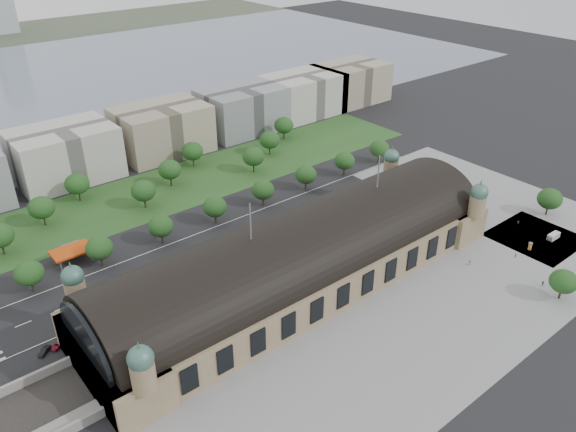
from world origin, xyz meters
TOP-DOWN VIEW (x-y plane):
  - ground at (0.00, 0.00)m, footprint 900.00×900.00m
  - station at (0.00, 0.00)m, footprint 150.00×48.40m
  - plaza_south at (10.00, -44.00)m, footprint 190.00×48.00m
  - plaza_east at (103.00, 0.00)m, footprint 56.00×100.00m
  - road_slab at (-20.00, 38.00)m, footprint 260.00×26.00m
  - grass_belt at (-15.00, 93.00)m, footprint 300.00×45.00m
  - petrol_station at (-53.91, 65.28)m, footprint 14.00×13.00m
  - lake at (0.00, 298.00)m, footprint 700.00×320.00m
  - office_3 at (-30.00, 133.00)m, footprint 45.00×32.00m
  - office_4 at (20.00, 133.00)m, footprint 45.00×32.00m
  - office_5 at (70.00, 133.00)m, footprint 45.00×32.00m
  - office_6 at (115.00, 133.00)m, footprint 45.00×32.00m
  - office_7 at (155.00, 133.00)m, footprint 45.00×32.00m
  - tree_row_2 at (-72.00, 53.00)m, footprint 9.60×9.60m
  - tree_row_3 at (-48.00, 53.00)m, footprint 9.60×9.60m
  - tree_row_4 at (-24.00, 53.00)m, footprint 9.60×9.60m
  - tree_row_5 at (0.00, 53.00)m, footprint 9.60×9.60m
  - tree_row_6 at (24.00, 53.00)m, footprint 9.60×9.60m
  - tree_row_7 at (48.00, 53.00)m, footprint 9.60×9.60m
  - tree_row_8 at (72.00, 53.00)m, footprint 9.60×9.60m
  - tree_row_9 at (96.00, 53.00)m, footprint 9.60×9.60m
  - tree_belt_4 at (-54.00, 95.00)m, footprint 10.40×10.40m
  - tree_belt_5 at (-35.00, 107.00)m, footprint 10.40×10.40m
  - tree_belt_6 at (-16.00, 83.00)m, footprint 10.40×10.40m
  - tree_belt_7 at (3.00, 95.00)m, footprint 10.40×10.40m
  - tree_belt_8 at (22.00, 107.00)m, footprint 10.40×10.40m
  - tree_belt_9 at (41.00, 83.00)m, footprint 10.40×10.40m
  - tree_belt_10 at (60.00, 95.00)m, footprint 10.40×10.40m
  - tree_belt_11 at (79.00, 107.00)m, footprint 10.40×10.40m
  - tree_plaza_ne at (110.00, -28.00)m, footprint 10.00×10.00m
  - tree_plaza_s at (60.00, -60.00)m, footprint 9.00×9.00m
  - traffic_car_2 at (-47.66, 30.04)m, footprint 5.41×2.67m
  - traffic_car_3 at (-42.37, 41.15)m, footprint 5.85×2.78m
  - traffic_car_4 at (13.99, 34.51)m, footprint 3.83×1.78m
  - traffic_car_5 at (22.37, 37.37)m, footprint 4.20×1.95m
  - traffic_car_6 at (74.04, 36.29)m, footprint 6.14×3.19m
  - parked_car_0 at (-79.16, 21.00)m, footprint 4.66×4.15m
  - parked_car_1 at (-75.24, 21.00)m, footprint 5.34×4.23m
  - parked_car_2 at (-64.20, 21.00)m, footprint 5.56×4.50m
  - parked_car_3 at (-59.32, 25.00)m, footprint 4.31×3.50m
  - parked_car_4 at (-27.63, 25.00)m, footprint 5.03×4.07m
  - parked_car_5 at (-33.67, 23.49)m, footprint 5.91×4.20m
  - parked_car_6 at (-22.91, 21.00)m, footprint 5.03×3.56m
  - bus_west at (-24.24, 32.00)m, footprint 12.75×3.18m
  - bus_mid at (-7.85, 27.30)m, footprint 12.56×3.48m
  - bus_east at (40.00, 32.00)m, footprint 11.62×3.33m
  - van_east at (93.70, -39.71)m, footprint 5.65×2.41m
  - advertising_column at (80.00, -37.98)m, footprint 1.52×1.52m
  - pedestrian_0 at (53.71, -29.91)m, footprint 0.97×0.58m
  - pedestrian_1 at (71.12, -37.54)m, footprint 0.50×0.68m
  - pedestrian_2 at (93.86, -24.89)m, footprint 0.67×0.98m
  - pedestrian_4 at (62.20, -52.97)m, footprint 1.23×1.19m

SIDE VIEW (x-z plane):
  - ground at x=0.00m, z-range 0.00..0.00m
  - plaza_south at x=10.00m, z-range -0.06..0.06m
  - plaza_east at x=103.00m, z-range -0.06..0.06m
  - road_slab at x=-20.00m, z-range -0.05..0.05m
  - grass_belt at x=-15.00m, z-range -0.05..0.05m
  - lake at x=0.00m, z-range -0.04..0.04m
  - traffic_car_4 at x=13.99m, z-range 0.00..1.27m
  - traffic_car_5 at x=22.37m, z-range 0.00..1.33m
  - parked_car_1 at x=-75.24m, z-range 0.00..1.35m
  - parked_car_6 at x=-22.91m, z-range 0.00..1.35m
  - parked_car_3 at x=-59.32m, z-range 0.00..1.38m
  - traffic_car_2 at x=-47.66m, z-range 0.00..1.48m
  - parked_car_5 at x=-33.67m, z-range 0.00..1.49m
  - parked_car_2 at x=-64.20m, z-range 0.00..1.51m
  - parked_car_0 at x=-79.16m, z-range 0.00..1.53m
  - parked_car_4 at x=-27.63m, z-range 0.00..1.61m
  - traffic_car_3 at x=-42.37m, z-range 0.00..1.65m
  - traffic_car_6 at x=74.04m, z-range 0.00..1.65m
  - pedestrian_1 at x=71.12m, z-range 0.00..1.71m
  - pedestrian_4 at x=62.20m, z-range 0.00..1.85m
  - pedestrian_2 at x=93.86m, z-range 0.00..1.86m
  - pedestrian_0 at x=53.71m, z-range 0.00..1.95m
  - van_east at x=93.70m, z-range -0.05..2.36m
  - advertising_column at x=80.00m, z-range 0.06..2.94m
  - bus_east at x=40.00m, z-range 0.00..3.20m
  - bus_mid at x=-7.85m, z-range 0.00..3.47m
  - bus_west at x=-24.24m, z-range 0.00..3.54m
  - petrol_station at x=-53.91m, z-range 0.42..5.47m
  - tree_plaza_s at x=60.00m, z-range 1.48..12.13m
  - tree_row_2 at x=-72.00m, z-range 1.67..13.19m
  - tree_row_3 at x=-48.00m, z-range 1.67..13.19m
  - tree_row_4 at x=-24.00m, z-range 1.67..13.19m
  - tree_row_5 at x=0.00m, z-range 1.67..13.19m
  - tree_row_6 at x=24.00m, z-range 1.67..13.19m
  - tree_row_7 at x=48.00m, z-range 1.67..13.19m
  - tree_row_8 at x=72.00m, z-range 1.67..13.19m
  - tree_row_9 at x=96.00m, z-range 1.67..13.19m
  - tree_plaza_ne at x=110.00m, z-range 1.58..13.27m
  - tree_belt_4 at x=-54.00m, z-range 1.81..14.29m
  - tree_belt_5 at x=-35.00m, z-range 1.81..14.29m
  - tree_belt_6 at x=-16.00m, z-range 1.81..14.29m
  - tree_belt_7 at x=3.00m, z-range 1.81..14.29m
  - tree_belt_8 at x=22.00m, z-range 1.81..14.29m
  - tree_belt_9 at x=41.00m, z-range 1.81..14.29m
  - tree_belt_10 at x=60.00m, z-range 1.81..14.29m
  - tree_belt_11 at x=79.00m, z-range 1.81..14.29m
  - station at x=0.00m, z-range -11.87..32.43m
  - office_3 at x=-30.00m, z-range 0.00..24.00m
  - office_4 at x=20.00m, z-range 0.00..24.00m
  - office_5 at x=70.00m, z-range 0.00..24.00m
  - office_6 at x=115.00m, z-range 0.00..24.00m
  - office_7 at x=155.00m, z-range 0.00..24.00m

